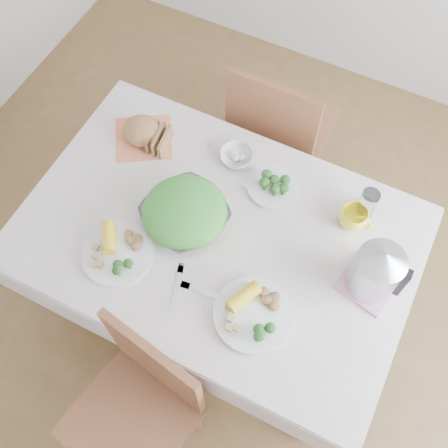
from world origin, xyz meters
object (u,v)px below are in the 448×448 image
at_px(chair_far, 282,131).
at_px(dinner_plate_right, 253,315).
at_px(chair_near, 130,421).
at_px(dinner_plate_left, 118,254).
at_px(salad_bowl, 185,215).
at_px(dining_table, 218,272).
at_px(yellow_mug, 353,218).
at_px(electric_kettle, 376,271).

distance_m(chair_far, dinner_plate_right, 1.12).
height_order(chair_near, dinner_plate_left, chair_near).
xyz_separation_m(salad_bowl, dinner_plate_right, (0.40, -0.23, -0.03)).
xyz_separation_m(dining_table, yellow_mug, (0.44, 0.27, 0.43)).
distance_m(chair_far, salad_bowl, 0.87).
bearing_deg(chair_near, dinner_plate_left, 131.12).
xyz_separation_m(dinner_plate_left, yellow_mug, (0.73, 0.52, 0.03)).
bearing_deg(chair_far, electric_kettle, 130.33).
bearing_deg(chair_far, dinner_plate_left, 76.26).
bearing_deg(dinner_plate_left, chair_far, 76.57).
relative_size(dining_table, electric_kettle, 5.87).
distance_m(dining_table, dinner_plate_left, 0.55).
bearing_deg(dinner_plate_left, salad_bowl, 57.86).
bearing_deg(dinner_plate_right, yellow_mug, 70.43).
height_order(chair_far, yellow_mug, chair_far).
xyz_separation_m(dining_table, salad_bowl, (-0.13, -0.00, 0.42)).
xyz_separation_m(chair_near, yellow_mug, (0.45, 0.99, 0.34)).
relative_size(dinner_plate_left, electric_kettle, 1.13).
relative_size(dining_table, chair_near, 1.50).
relative_size(chair_near, dinner_plate_right, 3.29).
bearing_deg(salad_bowl, dining_table, 1.13).
height_order(dining_table, salad_bowl, salad_bowl).
xyz_separation_m(dining_table, electric_kettle, (0.59, 0.06, 0.51)).
xyz_separation_m(chair_far, dinner_plate_left, (-0.25, -1.04, 0.31)).
bearing_deg(electric_kettle, chair_far, 140.55).
xyz_separation_m(yellow_mug, electric_kettle, (0.14, -0.21, 0.08)).
height_order(dinner_plate_left, yellow_mug, yellow_mug).
xyz_separation_m(chair_far, salad_bowl, (-0.09, -0.79, 0.33)).
relative_size(salad_bowl, electric_kettle, 1.28).
bearing_deg(chair_near, dinner_plate_right, 70.96).
distance_m(dinner_plate_right, yellow_mug, 0.54).
height_order(dining_table, yellow_mug, yellow_mug).
bearing_deg(dinner_plate_left, dinner_plate_right, 1.29).
bearing_deg(yellow_mug, dining_table, -148.60).
distance_m(dinner_plate_left, electric_kettle, 0.93).
bearing_deg(chair_near, yellow_mug, 75.65).
height_order(chair_near, dinner_plate_right, chair_near).
bearing_deg(dinner_plate_right, chair_near, -119.09).
height_order(dining_table, dinner_plate_left, dinner_plate_left).
xyz_separation_m(salad_bowl, dinner_plate_left, (-0.15, -0.25, -0.03)).
relative_size(dinner_plate_right, electric_kettle, 1.19).
height_order(salad_bowl, dinner_plate_left, salad_bowl).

